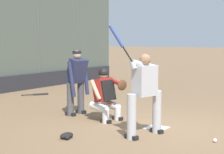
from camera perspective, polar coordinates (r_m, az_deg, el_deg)
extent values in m
plane|color=#846647|center=(8.05, 6.86, -7.73)|extent=(160.00, 160.00, 0.00)
cube|color=white|center=(8.04, 6.86, -7.69)|extent=(0.43, 0.43, 0.01)
cylinder|color=#515651|center=(18.63, -0.62, 6.64)|extent=(0.08, 0.08, 4.32)
cylinder|color=#515651|center=(16.70, -5.29, 6.72)|extent=(0.08, 0.08, 4.32)
cylinder|color=#515651|center=(14.90, -11.14, 6.76)|extent=(0.08, 0.08, 4.32)
cylinder|color=#B7B7BC|center=(7.55, 6.85, -5.29)|extent=(0.18, 0.18, 0.86)
cube|color=black|center=(7.64, 6.82, -8.15)|extent=(0.18, 0.30, 0.08)
cylinder|color=#B7B7BC|center=(7.04, 2.98, -6.06)|extent=(0.18, 0.18, 0.86)
cube|color=black|center=(7.13, 2.96, -9.12)|extent=(0.18, 0.30, 0.08)
cube|color=#B7B7BC|center=(7.19, 5.03, -0.55)|extent=(0.52, 0.38, 0.59)
sphere|color=#936B4C|center=(7.16, 5.06, 2.66)|extent=(0.22, 0.22, 0.22)
cylinder|color=#B7B7BC|center=(7.18, 4.88, 1.87)|extent=(0.60, 0.30, 0.22)
cylinder|color=#B7B7BC|center=(6.98, 3.29, 1.77)|extent=(0.11, 0.15, 0.16)
sphere|color=black|center=(6.99, 3.11, 2.29)|extent=(0.04, 0.04, 0.04)
cylinder|color=black|center=(7.00, 2.39, 3.47)|extent=(0.09, 0.20, 0.30)
cylinder|color=#334789|center=(7.04, 0.68, 6.25)|extent=(0.16, 0.31, 0.43)
cylinder|color=silver|center=(8.73, 0.86, -5.56)|extent=(0.16, 0.16, 0.31)
cylinder|color=silver|center=(8.83, -0.16, -4.27)|extent=(0.24, 0.49, 0.24)
cube|color=black|center=(8.76, 0.86, -6.31)|extent=(0.13, 0.27, 0.08)
cylinder|color=silver|center=(8.42, -0.96, -5.99)|extent=(0.16, 0.16, 0.31)
cylinder|color=silver|center=(8.52, -2.00, -4.64)|extent=(0.24, 0.49, 0.24)
cube|color=black|center=(8.44, -0.96, -6.77)|extent=(0.13, 0.27, 0.08)
cube|color=maroon|center=(8.64, -1.29, -1.95)|extent=(0.49, 0.42, 0.57)
cube|color=black|center=(8.54, -0.54, -2.04)|extent=(0.42, 0.18, 0.47)
sphere|color=tan|center=(8.60, -1.30, 0.40)|extent=(0.21, 0.21, 0.21)
sphere|color=black|center=(8.60, -1.30, 0.65)|extent=(0.23, 0.23, 0.23)
cylinder|color=maroon|center=(8.59, 0.70, -0.82)|extent=(0.35, 0.53, 0.16)
ellipsoid|color=#56331E|center=(8.36, 1.57, -1.25)|extent=(0.31, 0.13, 0.24)
cylinder|color=tan|center=(8.44, -2.53, -1.96)|extent=(0.13, 0.33, 0.46)
cylinder|color=#4C4C51|center=(9.50, -4.78, -3.12)|extent=(0.17, 0.17, 0.82)
cube|color=black|center=(9.56, -4.76, -5.30)|extent=(0.13, 0.29, 0.08)
cylinder|color=#4C4C51|center=(9.23, -6.36, -3.39)|extent=(0.17, 0.17, 0.82)
cube|color=black|center=(9.30, -6.33, -5.63)|extent=(0.13, 0.29, 0.08)
cube|color=#282D4C|center=(9.24, -5.35, 0.98)|extent=(0.47, 0.42, 0.62)
sphere|color=tan|center=(9.22, -5.37, 3.41)|extent=(0.20, 0.20, 0.20)
cylinder|color=black|center=(9.22, -5.37, 3.76)|extent=(0.21, 0.21, 0.07)
cylinder|color=#282D4C|center=(9.41, -4.00, -0.08)|extent=(0.16, 0.24, 0.87)
cylinder|color=#282D4C|center=(9.04, -6.17, -0.34)|extent=(0.12, 0.23, 0.87)
sphere|color=black|center=(12.72, -13.55, -2.71)|extent=(0.04, 0.04, 0.04)
cylinder|color=black|center=(12.76, -12.73, -2.67)|extent=(0.33, 0.22, 0.03)
cylinder|color=#28282D|center=(12.85, -10.80, -2.57)|extent=(0.47, 0.33, 0.07)
sphere|color=black|center=(13.37, -0.77, -2.15)|extent=(0.04, 0.04, 0.04)
cylinder|color=black|center=(13.19, -0.66, -2.26)|extent=(0.30, 0.27, 0.03)
cylinder|color=#28282D|center=(12.75, -0.38, -2.54)|extent=(0.43, 0.40, 0.07)
ellipsoid|color=black|center=(7.23, -6.92, -8.84)|extent=(0.31, 0.20, 0.11)
ellipsoid|color=black|center=(7.11, -6.80, -9.13)|extent=(0.11, 0.09, 0.09)
sphere|color=white|center=(7.16, 15.42, -9.29)|extent=(0.07, 0.07, 0.07)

